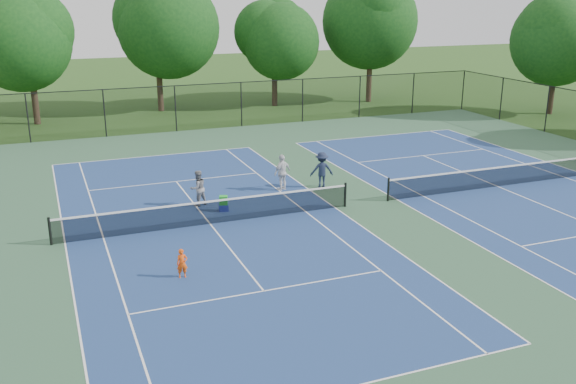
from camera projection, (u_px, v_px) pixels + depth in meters
name	position (u px, v px, depth m)	size (l,w,h in m)	color
ground	(367.00, 204.00, 27.88)	(140.00, 140.00, 0.00)	#234716
court_pad	(367.00, 204.00, 27.88)	(36.00, 36.00, 0.01)	#32593C
tennis_court_left	(210.00, 222.00, 25.41)	(12.00, 23.83, 1.07)	navy
tennis_court_right	(498.00, 185.00, 30.29)	(12.00, 23.83, 1.07)	navy
perimeter_fence	(368.00, 168.00, 27.40)	(36.08, 36.08, 3.02)	black
tree_back_a	(27.00, 35.00, 42.84)	(6.80, 6.80, 9.15)	#2D2116
tree_back_b	(156.00, 23.00, 47.59)	(7.60, 7.60, 10.03)	#2D2116
tree_back_c	(274.00, 36.00, 50.18)	(6.00, 6.00, 8.40)	#2D2116
tree_back_d	(371.00, 17.00, 51.68)	(7.80, 7.80, 10.37)	#2D2116
tree_side_e	(559.00, 35.00, 46.60)	(6.60, 6.60, 8.87)	#2D2116
child_player	(182.00, 263.00, 20.57)	(0.36, 0.23, 0.98)	#F24F10
instructor	(198.00, 188.00, 27.42)	(0.76, 0.59, 1.57)	gray
bystander_a	(282.00, 172.00, 29.58)	(0.99, 0.41, 1.70)	silver
bystander_b	(322.00, 170.00, 30.02)	(1.09, 0.63, 1.69)	#1B233C
ball_crate	(224.00, 208.00, 26.92)	(0.39, 0.32, 0.29)	#152796
ball_hopper	(223.00, 200.00, 26.82)	(0.34, 0.28, 0.38)	green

